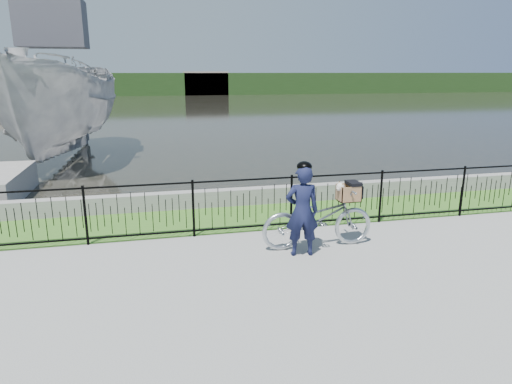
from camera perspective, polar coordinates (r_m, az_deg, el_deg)
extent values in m
plane|color=gray|center=(7.85, 0.78, -8.96)|extent=(120.00, 120.00, 0.00)
cube|color=#3B6B21|center=(10.23, -2.66, -3.20)|extent=(60.00, 2.00, 0.01)
plane|color=black|center=(40.14, -10.57, 10.05)|extent=(120.00, 120.00, 0.00)
cube|color=gray|center=(11.12, -3.59, -0.68)|extent=(60.00, 0.30, 0.40)
cube|color=#203C17|center=(67.02, -11.72, 13.09)|extent=(120.00, 6.00, 3.00)
cube|color=gray|center=(67.00, -27.62, 12.18)|extent=(8.00, 4.00, 4.00)
cube|color=gray|center=(65.95, -6.34, 13.37)|extent=(6.00, 3.00, 3.20)
imported|color=#AEB4BA|center=(8.48, 7.71, -3.27)|extent=(2.11, 0.74, 1.11)
cube|color=black|center=(8.61, 11.45, -1.06)|extent=(0.38, 0.18, 0.02)
cube|color=olive|center=(8.61, 11.45, -1.01)|extent=(0.39, 0.32, 0.01)
cube|color=olive|center=(8.70, 11.09, 0.15)|extent=(0.39, 0.01, 0.30)
cube|color=olive|center=(8.44, 11.92, -0.36)|extent=(0.39, 0.02, 0.30)
cube|color=olive|center=(8.65, 12.64, -0.03)|extent=(0.02, 0.32, 0.30)
cube|color=olive|center=(8.49, 10.34, -0.18)|extent=(0.02, 0.32, 0.30)
cube|color=black|center=(8.56, 12.09, 1.08)|extent=(0.22, 0.33, 0.06)
cube|color=black|center=(8.65, 12.75, 0.17)|extent=(0.02, 0.33, 0.24)
ellipsoid|color=silver|center=(8.57, 11.37, -0.23)|extent=(0.31, 0.22, 0.20)
sphere|color=silver|center=(8.45, 10.51, 0.64)|extent=(0.15, 0.15, 0.15)
sphere|color=silver|center=(8.42, 10.24, 0.39)|extent=(0.07, 0.07, 0.07)
sphere|color=black|center=(8.40, 10.11, 0.33)|extent=(0.02, 0.02, 0.02)
cone|color=#A27843|center=(8.49, 10.37, 1.13)|extent=(0.06, 0.08, 0.08)
cone|color=#A27843|center=(8.41, 10.76, 0.97)|extent=(0.06, 0.08, 0.08)
imported|color=#131736|center=(8.00, 5.79, -2.40)|extent=(0.63, 0.45, 1.62)
ellipsoid|color=black|center=(7.80, 5.94, 3.14)|extent=(0.26, 0.29, 0.18)
imported|color=#B1B1B0|center=(18.14, -23.21, 9.59)|extent=(4.51, 10.04, 3.77)
cube|color=#3F3F47|center=(18.17, -24.17, 18.66)|extent=(2.20, 1.60, 1.60)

